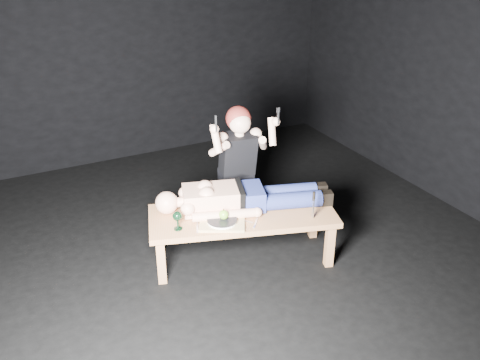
{
  "coord_description": "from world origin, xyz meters",
  "views": [
    {
      "loc": [
        -1.71,
        -3.66,
        2.72
      ],
      "look_at": [
        0.1,
        -0.11,
        0.75
      ],
      "focal_mm": 39.63,
      "sensor_mm": 36.0,
      "label": 1
    }
  ],
  "objects_px": {
    "lying_man": "(246,194)",
    "kneeling_woman": "(235,165)",
    "serving_tray": "(222,223)",
    "goblet": "(178,221)",
    "carving_knife": "(313,205)",
    "table": "(243,236)"
  },
  "relations": [
    {
      "from": "lying_man",
      "to": "kneeling_woman",
      "type": "distance_m",
      "value": 0.49
    },
    {
      "from": "serving_tray",
      "to": "goblet",
      "type": "relative_size",
      "value": 2.28
    },
    {
      "from": "lying_man",
      "to": "goblet",
      "type": "distance_m",
      "value": 0.67
    },
    {
      "from": "lying_man",
      "to": "carving_knife",
      "type": "distance_m",
      "value": 0.59
    },
    {
      "from": "serving_tray",
      "to": "goblet",
      "type": "distance_m",
      "value": 0.37
    },
    {
      "from": "lying_man",
      "to": "carving_knife",
      "type": "relative_size",
      "value": 6.15
    },
    {
      "from": "serving_tray",
      "to": "carving_knife",
      "type": "bearing_deg",
      "value": -19.34
    },
    {
      "from": "goblet",
      "to": "lying_man",
      "type": "bearing_deg",
      "value": 7.07
    },
    {
      "from": "lying_man",
      "to": "serving_tray",
      "type": "relative_size",
      "value": 4.11
    },
    {
      "from": "table",
      "to": "kneeling_woman",
      "type": "height_order",
      "value": "kneeling_woman"
    },
    {
      "from": "lying_man",
      "to": "kneeling_woman",
      "type": "height_order",
      "value": "kneeling_woman"
    },
    {
      "from": "table",
      "to": "lying_man",
      "type": "distance_m",
      "value": 0.37
    },
    {
      "from": "serving_tray",
      "to": "goblet",
      "type": "bearing_deg",
      "value": 165.38
    },
    {
      "from": "table",
      "to": "lying_man",
      "type": "height_order",
      "value": "lying_man"
    },
    {
      "from": "table",
      "to": "serving_tray",
      "type": "bearing_deg",
      "value": -143.72
    },
    {
      "from": "kneeling_woman",
      "to": "carving_knife",
      "type": "xyz_separation_m",
      "value": [
        0.28,
        -0.89,
        -0.07
      ]
    },
    {
      "from": "kneeling_woman",
      "to": "serving_tray",
      "type": "bearing_deg",
      "value": -116.56
    },
    {
      "from": "table",
      "to": "kneeling_woman",
      "type": "bearing_deg",
      "value": 86.88
    },
    {
      "from": "kneeling_woman",
      "to": "carving_knife",
      "type": "distance_m",
      "value": 0.94
    },
    {
      "from": "serving_tray",
      "to": "goblet",
      "type": "xyz_separation_m",
      "value": [
        -0.35,
        0.09,
        0.07
      ]
    },
    {
      "from": "table",
      "to": "lying_man",
      "type": "bearing_deg",
      "value": 67.84
    },
    {
      "from": "serving_tray",
      "to": "table",
      "type": "bearing_deg",
      "value": 18.91
    }
  ]
}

